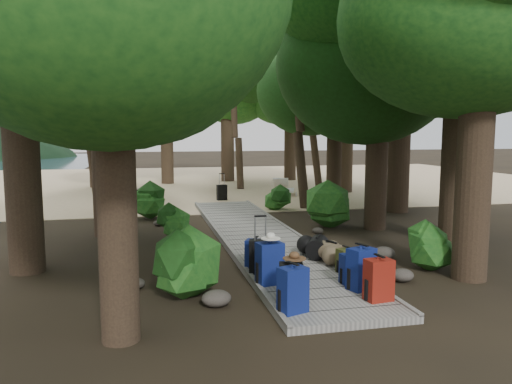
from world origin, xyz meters
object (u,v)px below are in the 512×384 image
object	(u,v)px
sun_lounger	(286,187)
lone_suitcase_on_sand	(222,192)
suitcase_on_boardwalk	(260,257)
backpack_left_a	(293,287)
backpack_left_d	(256,252)
backpack_left_b	(291,280)
backpack_left_c	(270,261)
backpack_right_d	(346,259)
duffel_right_khaki	(331,252)
backpack_right_a	(379,278)
backpack_right_c	(351,267)
backpack_right_b	(361,267)
kayak	(135,192)
duffel_right_black	(318,247)

from	to	relation	value
sun_lounger	lone_suitcase_on_sand	bearing A→B (deg)	-142.29
lone_suitcase_on_sand	suitcase_on_boardwalk	bearing A→B (deg)	-104.20
backpack_left_a	backpack_left_d	distance (m)	2.46
backpack_left_b	lone_suitcase_on_sand	bearing A→B (deg)	98.86
backpack_left_c	backpack_right_d	bearing A→B (deg)	2.88
backpack_left_a	duffel_right_khaki	size ratio (longest dim) A/B	1.26
backpack_left_d	duffel_right_khaki	xyz separation A→B (m)	(1.54, 0.04, -0.10)
backpack_left_b	backpack_right_d	distance (m)	1.95
backpack_left_a	backpack_left_b	distance (m)	0.47
backpack_left_d	backpack_right_a	xyz separation A→B (m)	(1.41, -2.26, 0.06)
duffel_right_khaki	backpack_right_d	bearing A→B (deg)	-111.81
backpack_left_a	duffel_right_khaki	world-z (taller)	backpack_left_a
backpack_left_c	backpack_right_d	xyz separation A→B (m)	(1.55, 0.37, -0.15)
backpack_left_d	lone_suitcase_on_sand	xyz separation A→B (m)	(0.95, 10.27, -0.09)
backpack_right_c	backpack_right_b	bearing A→B (deg)	-88.44
backpack_right_c	suitcase_on_boardwalk	xyz separation A→B (m)	(-1.36, 0.92, 0.03)
backpack_right_b	kayak	xyz separation A→B (m)	(-3.80, 14.42, -0.34)
backpack_left_a	sun_lounger	xyz separation A→B (m)	(3.90, 13.78, -0.13)
backpack_right_a	backpack_right_b	bearing A→B (deg)	86.09
backpack_left_a	backpack_right_c	distance (m)	1.75
backpack_right_d	duffel_right_khaki	bearing A→B (deg)	73.80
backpack_right_b	lone_suitcase_on_sand	distance (m)	11.98
backpack_left_d	kayak	world-z (taller)	backpack_left_d
backpack_left_d	suitcase_on_boardwalk	world-z (taller)	suitcase_on_boardwalk
backpack_left_a	backpack_right_d	bearing A→B (deg)	28.99
backpack_right_a	lone_suitcase_on_sand	bearing A→B (deg)	85.08
backpack_left_d	sun_lounger	distance (m)	11.96
duffel_right_black	sun_lounger	distance (m)	11.14
backpack_left_b	duffel_right_khaki	world-z (taller)	backpack_left_b
backpack_right_d	duffel_right_khaki	world-z (taller)	backpack_right_d
suitcase_on_boardwalk	lone_suitcase_on_sand	xyz separation A→B (m)	(0.96, 10.71, -0.11)
backpack_right_a	sun_lounger	xyz separation A→B (m)	(2.47, 13.58, -0.12)
kayak	duffel_right_khaki	bearing A→B (deg)	-84.94
backpack_left_b	backpack_right_d	xyz separation A→B (m)	(1.45, 1.30, -0.08)
backpack_right_a	backpack_right_c	bearing A→B (deg)	87.21
duffel_right_khaki	kayak	bearing A→B (deg)	85.96
duffel_right_black	lone_suitcase_on_sand	xyz separation A→B (m)	(-0.46, 9.82, -0.01)
backpack_right_a	suitcase_on_boardwalk	world-z (taller)	backpack_right_a
backpack_left_a	backpack_right_c	bearing A→B (deg)	19.54
backpack_left_b	lone_suitcase_on_sand	size ratio (longest dim) A/B	1.08
backpack_right_c	sun_lounger	world-z (taller)	sun_lounger
duffel_right_khaki	sun_lounger	xyz separation A→B (m)	(2.34, 11.28, 0.05)
backpack_left_d	suitcase_on_boardwalk	size ratio (longest dim) A/B	0.94
duffel_right_black	kayak	distance (m)	12.85
kayak	sun_lounger	bearing A→B (deg)	-24.86
kayak	sun_lounger	world-z (taller)	sun_lounger
duffel_right_black	kayak	xyz separation A→B (m)	(-3.82, 12.27, -0.17)
backpack_right_b	backpack_right_c	world-z (taller)	backpack_right_b
backpack_left_d	kayak	size ratio (longest dim) A/B	0.20
backpack_left_d	backpack_right_d	size ratio (longest dim) A/B	1.20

